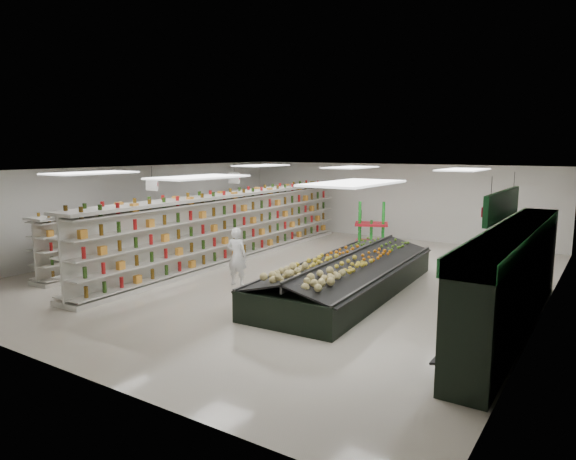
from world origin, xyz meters
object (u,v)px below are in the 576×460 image
Objects in this scene: gondola_left at (177,230)px; produce_island at (348,275)px; gondola_center at (233,229)px; soda_endcap at (371,226)px; shopper_main at (237,257)px; shopper_background at (279,222)px.

gondola_left is 7.75m from produce_island.
gondola_center is at bearing 162.96° from produce_island.
gondola_left is 1.54× the size of produce_island.
soda_endcap is at bearing 44.03° from gondola_left.
gondola_left is at bearing -34.63° from shopper_main.
shopper_background is (1.68, 4.25, -0.10)m from gondola_left.
gondola_center is 3.56m from shopper_main.
produce_island is 8.13m from shopper_background.
shopper_background is at bearing -73.43° from shopper_main.
soda_endcap reaches higher than produce_island.
produce_island is 4.43× the size of soda_endcap.
soda_endcap is at bearing -102.84° from shopper_main.
produce_island is (7.63, -1.28, -0.40)m from gondola_left.
shopper_background is (-3.67, -1.12, -0.00)m from soda_endcap.
gondola_left is 4.57m from shopper_background.
shopper_main is (-2.93, -1.07, 0.35)m from produce_island.
shopper_main is 1.06× the size of shopper_background.
shopper_main reaches higher than produce_island.
shopper_background is at bearing 67.37° from gondola_left.
shopper_main is (2.33, -2.68, -0.24)m from gondola_center.
gondola_center is 5.53m from produce_island.
produce_island is at bearing -167.90° from shopper_main.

